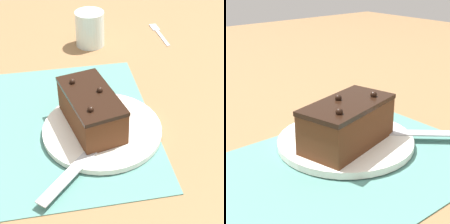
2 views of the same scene
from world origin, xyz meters
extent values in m
plane|color=olive|center=(0.00, 0.00, 0.00)|extent=(3.00, 3.00, 0.00)
cube|color=slate|center=(0.00, 0.00, 0.00)|extent=(0.46, 0.34, 0.00)
cylinder|color=white|center=(-0.04, -0.06, 0.01)|extent=(0.25, 0.25, 0.01)
cube|color=#512D19|center=(-0.03, -0.04, 0.05)|extent=(0.19, 0.12, 0.07)
cube|color=black|center=(-0.03, -0.04, 0.09)|extent=(0.19, 0.13, 0.01)
sphere|color=black|center=(-0.08, -0.03, 0.10)|extent=(0.01, 0.01, 0.01)
sphere|color=black|center=(-0.02, -0.06, 0.10)|extent=(0.01, 0.01, 0.01)
sphere|color=black|center=(0.02, -0.01, 0.10)|extent=(0.01, 0.01, 0.01)
cube|color=black|center=(-0.08, -0.05, 0.02)|extent=(0.07, 0.06, 0.01)
cube|color=#B7BABF|center=(-0.16, 0.02, 0.02)|extent=(0.13, 0.12, 0.00)
cylinder|color=silver|center=(0.35, -0.09, 0.05)|extent=(0.08, 0.08, 0.10)
cube|color=#B7BABF|center=(0.35, -0.31, 0.00)|extent=(0.11, 0.02, 0.01)
cube|color=#B7BABF|center=(0.43, -0.30, 0.00)|extent=(0.05, 0.02, 0.01)
camera|label=1|loc=(-0.63, 0.03, 0.52)|focal=60.00mm
camera|label=2|loc=(0.36, 0.40, 0.31)|focal=60.00mm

